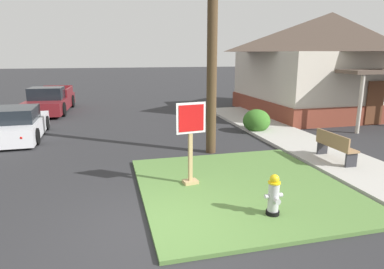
{
  "coord_description": "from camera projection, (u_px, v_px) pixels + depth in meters",
  "views": [
    {
      "loc": [
        -0.86,
        -5.68,
        3.25
      ],
      "look_at": [
        1.34,
        2.96,
        1.12
      ],
      "focal_mm": 31.54,
      "sensor_mm": 36.0,
      "label": 1
    }
  ],
  "objects": [
    {
      "name": "street_bench",
      "position": [
        335.0,
        145.0,
        10.09
      ],
      "size": [
        0.41,
        1.49,
        0.85
      ],
      "color": "#93704C",
      "rests_on": "sidewalk_strip"
    },
    {
      "name": "manhole_cover",
      "position": [
        169.0,
        188.0,
        8.37
      ],
      "size": [
        0.7,
        0.7,
        0.02
      ],
      "primitive_type": "cylinder",
      "color": "black",
      "rests_on": "ground"
    },
    {
      "name": "parked_sedan_white",
      "position": [
        17.0,
        125.0,
        13.21
      ],
      "size": [
        1.99,
        4.24,
        1.25
      ],
      "color": "silver",
      "rests_on": "ground"
    },
    {
      "name": "stop_sign",
      "position": [
        191.0,
        145.0,
        8.24
      ],
      "size": [
        0.75,
        0.33,
        2.06
      ],
      "color": "tan",
      "rests_on": "grass_corner_patch"
    },
    {
      "name": "fire_hydrant",
      "position": [
        274.0,
        196.0,
        6.75
      ],
      "size": [
        0.38,
        0.34,
        0.86
      ],
      "color": "black",
      "rests_on": "grass_corner_patch"
    },
    {
      "name": "pickup_truck_maroon",
      "position": [
        50.0,
        101.0,
        19.18
      ],
      "size": [
        2.3,
        5.57,
        1.48
      ],
      "color": "maroon",
      "rests_on": "ground"
    },
    {
      "name": "shrub_by_curb",
      "position": [
        257.0,
        121.0,
        14.28
      ],
      "size": [
        1.15,
        1.15,
        0.98
      ],
      "primitive_type": "ellipsoid",
      "color": "#377025",
      "rests_on": "ground"
    },
    {
      "name": "corner_house",
      "position": [
        328.0,
        63.0,
        18.64
      ],
      "size": [
        8.71,
        8.95,
        5.44
      ],
      "color": "brown",
      "rests_on": "ground"
    },
    {
      "name": "utility_pole",
      "position": [
        213.0,
        15.0,
        10.42
      ],
      "size": [
        1.51,
        0.33,
        8.58
      ],
      "color": "#4C3823",
      "rests_on": "ground"
    },
    {
      "name": "ground_plane",
      "position": [
        162.0,
        232.0,
        6.32
      ],
      "size": [
        160.0,
        160.0,
        0.0
      ],
      "primitive_type": "plane",
      "color": "#2B2B2D"
    },
    {
      "name": "sidewalk_strip",
      "position": [
        292.0,
        139.0,
        12.94
      ],
      "size": [
        2.2,
        15.56,
        0.12
      ],
      "primitive_type": "cube",
      "color": "#B2AFA8",
      "rests_on": "ground"
    },
    {
      "name": "grass_corner_patch",
      "position": [
        242.0,
        186.0,
        8.39
      ],
      "size": [
        4.97,
        5.32,
        0.08
      ],
      "primitive_type": "cube",
      "color": "#567F3D",
      "rests_on": "ground"
    }
  ]
}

